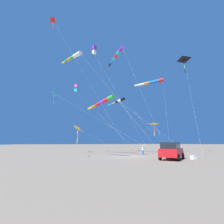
% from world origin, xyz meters
% --- Properties ---
extents(ground_plane, '(600.00, 600.00, 0.00)m').
position_xyz_m(ground_plane, '(0.00, 0.00, 0.00)').
color(ground_plane, '#756654').
extents(parked_car, '(4.59, 3.95, 1.85)m').
position_xyz_m(parked_car, '(2.32, -5.28, 0.95)').
color(parked_car, red).
rests_on(parked_car, ground_plane).
extents(cooler_box, '(0.62, 0.42, 0.42)m').
position_xyz_m(cooler_box, '(4.68, -6.10, 0.21)').
color(cooler_box, white).
rests_on(cooler_box, ground_plane).
extents(person_adult_flyer, '(0.62, 0.56, 1.76)m').
position_xyz_m(person_adult_flyer, '(4.99, -2.61, 0.96)').
color(person_adult_flyer, silver).
rests_on(person_adult_flyer, ground_plane).
extents(person_child_green_jacket, '(0.53, 0.55, 1.53)m').
position_xyz_m(person_child_green_jacket, '(3.53, 1.88, 0.83)').
color(person_child_green_jacket, '#335199').
rests_on(person_child_green_jacket, ground_plane).
extents(kite_windsock_rainbow_low_near, '(8.66, 9.48, 12.45)m').
position_xyz_m(kite_windsock_rainbow_low_near, '(-8.13, -1.02, 12.10)').
color(kite_windsock_rainbow_low_near, white).
rests_on(kite_windsock_rainbow_low_near, ground_plane).
extents(kite_windsock_teal_far_right, '(1.81, 18.25, 10.88)m').
position_xyz_m(kite_windsock_teal_far_right, '(3.33, 9.89, 10.41)').
color(kite_windsock_teal_far_right, black).
rests_on(kite_windsock_teal_far_right, ground_plane).
extents(kite_windsock_long_streamer_right, '(6.95, 16.89, 9.56)m').
position_xyz_m(kite_windsock_long_streamer_right, '(-1.63, 5.50, 8.79)').
color(kite_windsock_long_streamer_right, green).
rests_on(kite_windsock_long_streamer_right, ground_plane).
extents(kite_windsock_small_distant, '(5.21, 7.33, 14.33)m').
position_xyz_m(kite_windsock_small_distant, '(8.32, 4.59, 13.57)').
color(kite_windsock_small_distant, red).
rests_on(kite_windsock_small_distant, ground_plane).
extents(kite_delta_long_streamer_left, '(12.25, 3.94, 20.87)m').
position_xyz_m(kite_delta_long_streamer_left, '(-10.57, 4.32, 20.43)').
color(kite_delta_long_streamer_left, red).
rests_on(kite_delta_long_streamer_left, ground_plane).
extents(kite_delta_yellow_midlevel, '(7.07, 8.97, 5.32)m').
position_xyz_m(kite_delta_yellow_midlevel, '(-4.26, 12.67, 4.69)').
color(kite_delta_yellow_midlevel, yellow).
rests_on(kite_delta_yellow_midlevel, ground_plane).
extents(kite_box_checkered_midright, '(7.76, 11.70, 13.32)m').
position_xyz_m(kite_box_checkered_midright, '(-5.20, 11.45, 12.56)').
color(kite_box_checkered_midright, '#EF4C93').
rests_on(kite_box_checkered_midright, ground_plane).
extents(kite_delta_striped_overhead, '(12.51, 5.76, 7.96)m').
position_xyz_m(kite_delta_striped_overhead, '(-9.79, 0.64, 7.62)').
color(kite_delta_striped_overhead, '#1EB7C6').
rests_on(kite_delta_striped_overhead, ground_plane).
extents(kite_delta_white_trailing, '(5.42, 10.76, 6.15)m').
position_xyz_m(kite_delta_white_trailing, '(11.08, 8.21, 5.83)').
color(kite_delta_white_trailing, yellow).
rests_on(kite_delta_white_trailing, ground_plane).
extents(kite_windsock_orange_high_right, '(2.97, 11.11, 17.46)m').
position_xyz_m(kite_windsock_orange_high_right, '(-0.04, 3.29, 16.75)').
color(kite_windsock_orange_high_right, purple).
rests_on(kite_windsock_orange_high_right, ground_plane).
extents(kite_box_red_high_left, '(4.50, 12.26, 21.25)m').
position_xyz_m(kite_box_red_high_left, '(-2.37, 9.09, 20.40)').
color(kite_box_red_high_left, purple).
rests_on(kite_box_red_high_left, ground_plane).
extents(kite_delta_magenta_far_left, '(7.17, 7.63, 18.29)m').
position_xyz_m(kite_delta_magenta_far_left, '(13.42, 1.09, 17.73)').
color(kite_delta_magenta_far_left, black).
rests_on(kite_delta_magenta_far_left, ground_plane).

